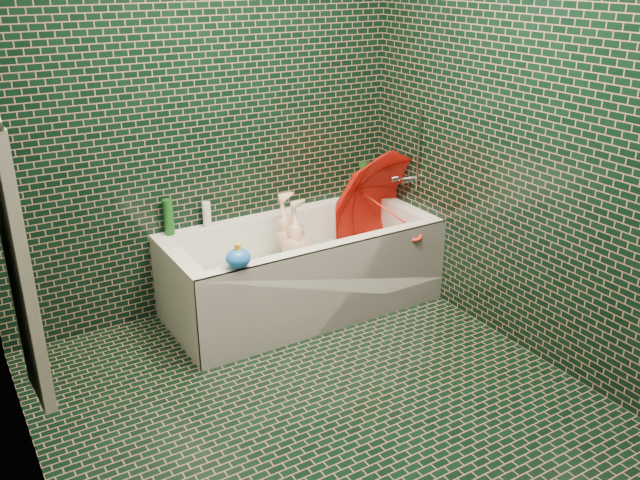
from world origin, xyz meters
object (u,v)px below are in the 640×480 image
bathtub (303,278)px  rubber_duck (355,191)px  bath_toy (238,258)px  child (296,263)px  umbrella (388,211)px

bathtub → rubber_duck: bearing=28.2°
bathtub → bath_toy: bath_toy is taller
bathtub → bath_toy: bearing=-150.9°
child → bath_toy: 0.73m
umbrella → rubber_duck: bearing=79.3°
bathtub → child: 0.11m
bathtub → umbrella: 0.70m
umbrella → child: bearing=161.7°
bathtub → umbrella: bearing=-7.5°
child → rubber_duck: bearing=119.6°
bath_toy → bathtub: bearing=28.7°
child → rubber_duck: (0.64, 0.29, 0.28)m
bathtub → rubber_duck: (0.61, 0.33, 0.38)m
bath_toy → child: bearing=32.9°
rubber_duck → umbrella: bearing=-103.5°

